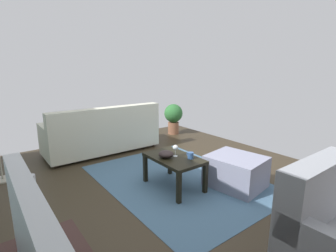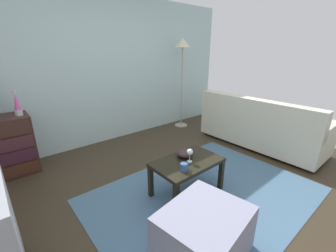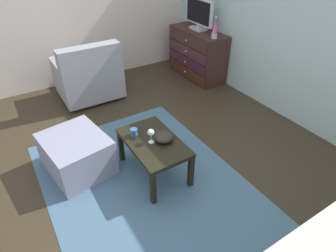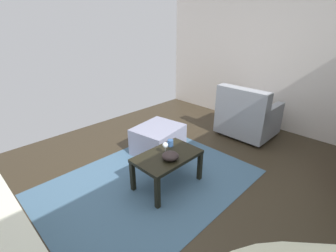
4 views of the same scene
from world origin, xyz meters
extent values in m
cube|color=#352C1E|center=(0.00, 0.00, -0.03)|extent=(5.86, 4.82, 0.05)
cube|color=silver|center=(-2.69, 0.00, 1.27)|extent=(0.12, 4.82, 2.55)
cube|color=#44647F|center=(0.20, -0.20, 0.00)|extent=(2.60, 1.90, 0.01)
cube|color=black|center=(-0.31, 0.20, 0.19)|extent=(0.05, 0.05, 0.39)
cube|color=black|center=(0.43, 0.20, 0.19)|extent=(0.05, 0.05, 0.39)
cube|color=black|center=(-0.31, -0.24, 0.19)|extent=(0.05, 0.05, 0.39)
cube|color=black|center=(0.43, -0.24, 0.19)|extent=(0.05, 0.05, 0.39)
cube|color=black|center=(0.06, -0.02, 0.41)|extent=(0.80, 0.50, 0.04)
cylinder|color=silver|center=(0.07, -0.05, 0.43)|extent=(0.06, 0.06, 0.00)
cylinder|color=silver|center=(0.07, -0.05, 0.48)|extent=(0.01, 0.01, 0.09)
sphere|color=silver|center=(0.07, -0.05, 0.55)|extent=(0.07, 0.07, 0.07)
cylinder|color=#32578E|center=(-0.12, -0.15, 0.47)|extent=(0.08, 0.08, 0.08)
torus|color=#32578E|center=(-0.07, -0.15, 0.48)|extent=(0.05, 0.01, 0.05)
ellipsoid|color=#2D2323|center=(0.11, 0.08, 0.47)|extent=(0.20, 0.20, 0.09)
cube|color=beige|center=(1.76, 0.14, 0.65)|extent=(0.20, 2.06, 0.47)
cylinder|color=#332319|center=(-2.30, 0.33, 0.03)|extent=(0.05, 0.05, 0.05)
cylinder|color=#332319|center=(-2.30, -0.40, 0.03)|extent=(0.05, 0.05, 0.05)
cylinder|color=#332319|center=(-1.66, 0.33, 0.03)|extent=(0.05, 0.05, 0.05)
cylinder|color=#332319|center=(-1.66, -0.40, 0.03)|extent=(0.05, 0.05, 0.05)
cube|color=#91949C|center=(-1.98, -0.04, 0.23)|extent=(0.80, 0.89, 0.37)
cube|color=#91949C|center=(-1.68, -0.04, 0.66)|extent=(0.20, 0.89, 0.49)
cube|color=#91949C|center=(-1.98, 0.35, 0.52)|extent=(0.76, 0.12, 0.20)
cube|color=#91949C|center=(-1.98, -0.42, 0.52)|extent=(0.76, 0.12, 0.20)
cube|color=gray|center=(-0.42, -0.71, 0.21)|extent=(0.78, 0.70, 0.42)
camera|label=1|loc=(-2.42, 1.95, 1.59)|focal=27.20mm
camera|label=2|loc=(-1.55, -1.58, 1.64)|focal=23.26mm
camera|label=3|loc=(2.09, -1.09, 2.21)|focal=30.29mm
camera|label=4|loc=(1.83, 1.75, 1.92)|focal=25.69mm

